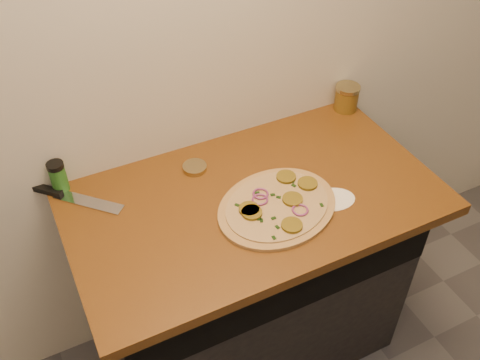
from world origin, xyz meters
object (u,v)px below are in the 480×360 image
chefs_knife (65,195)px  spice_shaker (58,177)px  pizza (277,206)px  salsa_jar (347,98)px

chefs_knife → spice_shaker: spice_shaker is taller
pizza → spice_shaker: spice_shaker is taller
salsa_jar → spice_shaker: 1.10m
pizza → salsa_jar: size_ratio=4.78×
salsa_jar → chefs_knife: bearing=-179.0°
pizza → chefs_knife: 0.68m
chefs_knife → salsa_jar: size_ratio=2.60×
pizza → spice_shaker: 0.71m
spice_shaker → pizza: bearing=-33.4°
chefs_knife → spice_shaker: size_ratio=2.43×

